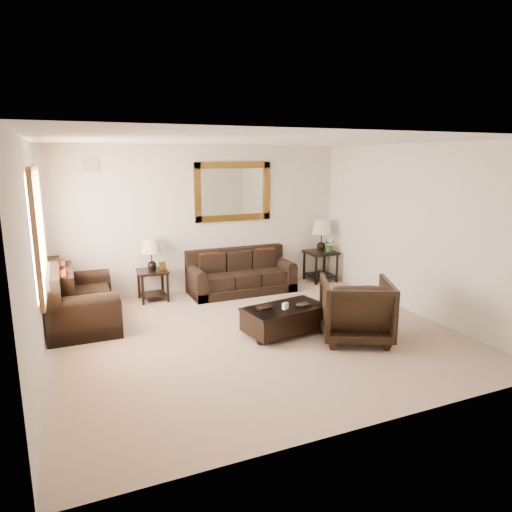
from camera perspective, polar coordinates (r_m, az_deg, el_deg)
name	(u,v)px	position (r m, az deg, el deg)	size (l,w,h in m)	color
room	(256,242)	(6.23, -0.05, 1.76)	(5.51, 5.01, 2.71)	gray
window	(39,230)	(6.60, -25.52, 2.92)	(0.07, 1.96, 1.66)	white
mirror	(233,192)	(8.66, -2.89, 8.03)	(1.50, 0.06, 1.10)	#503110
air_vent	(91,166)	(8.13, -19.97, 10.58)	(0.25, 0.02, 0.18)	#999999
sofa	(240,276)	(8.59, -1.96, -2.57)	(1.94, 0.84, 0.79)	black
loveseat	(77,303)	(7.38, -21.42, -5.49)	(0.98, 1.65, 0.93)	black
end_table_left	(152,261)	(8.15, -12.89, -0.57)	(0.50, 0.50, 1.10)	black
end_table_right	(321,242)	(9.31, 8.15, 1.79)	(0.57, 0.57, 1.25)	black
coffee_table	(285,317)	(6.59, 3.65, -7.60)	(1.27, 0.83, 0.50)	black
armchair	(356,306)	(6.46, 12.38, -6.17)	(0.92, 0.87, 0.95)	black
potted_plant	(329,246)	(9.30, 9.12, 1.19)	(0.24, 0.27, 0.21)	#2D5D20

